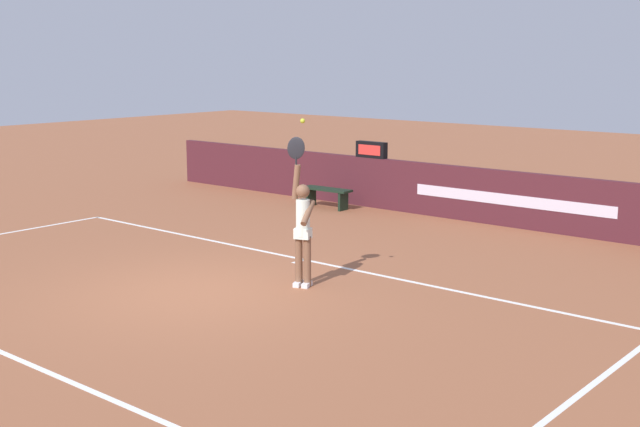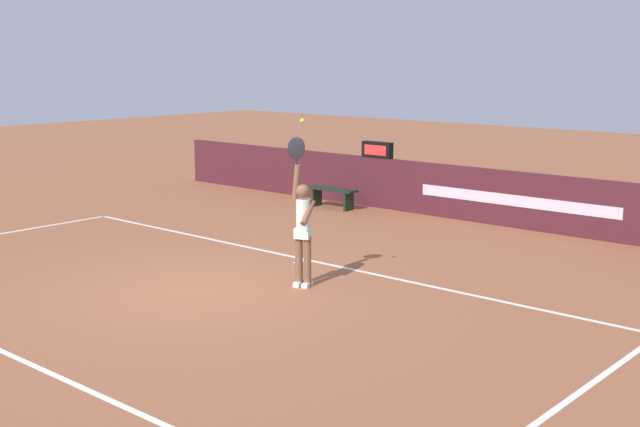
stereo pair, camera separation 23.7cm
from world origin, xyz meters
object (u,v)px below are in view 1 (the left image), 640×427
at_px(speed_display, 371,150).
at_px(courtside_bench_near, 327,193).
at_px(tennis_player, 303,226).
at_px(tennis_ball, 303,121).

height_order(speed_display, courtside_bench_near, speed_display).
distance_m(tennis_player, tennis_ball, 1.67).
xyz_separation_m(speed_display, tennis_ball, (3.50, -6.45, 1.22)).
distance_m(speed_display, tennis_ball, 7.44).
distance_m(speed_display, tennis_player, 6.98).
bearing_deg(courtside_bench_near, tennis_ball, -53.50).
bearing_deg(courtside_bench_near, tennis_player, -53.84).
relative_size(tennis_player, tennis_ball, 32.51).
xyz_separation_m(tennis_player, courtside_bench_near, (-3.92, 5.36, -0.60)).
height_order(tennis_player, tennis_ball, tennis_ball).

